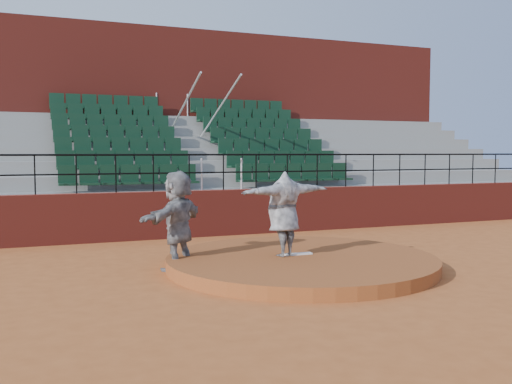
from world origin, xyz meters
The scene contains 9 objects.
ground centered at (0.00, 0.00, 0.00)m, with size 90.00×90.00×0.00m, color #AB5726.
pitchers_mound centered at (0.00, 0.00, 0.12)m, with size 5.50×5.50×0.25m, color brown.
pitching_rubber centered at (0.00, 0.15, 0.27)m, with size 0.60×0.15×0.03m, color white.
boundary_wall centered at (0.00, 5.00, 0.65)m, with size 24.00×0.30×1.30m, color maroon.
wall_railing centered at (0.00, 5.00, 2.03)m, with size 24.04×0.05×1.03m.
seating_deck centered at (0.00, 8.64, 1.45)m, with size 24.00×5.97×4.63m.
press_box_facade centered at (0.00, 12.60, 3.55)m, with size 24.00×3.00×7.10m, color maroon.
pitcher centered at (-0.34, 0.13, 1.12)m, with size 2.13×0.58×1.73m, color black.
fielder centered at (-2.37, 0.83, 1.00)m, with size 1.86×0.59×2.00m, color black.
Camera 1 is at (-5.14, -10.37, 2.37)m, focal length 40.00 mm.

